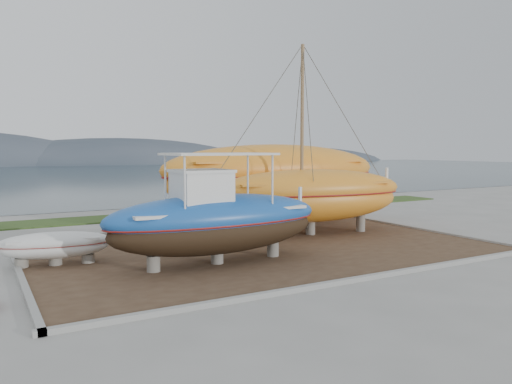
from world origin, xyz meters
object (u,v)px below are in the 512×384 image
white_dinghy (55,249)px  orange_bare_hull (275,186)px  orange_sailboat (311,141)px  blue_caique (217,209)px

white_dinghy → orange_bare_hull: bearing=30.1°
white_dinghy → orange_sailboat: bearing=13.3°
orange_sailboat → orange_bare_hull: (0.23, 3.57, -2.31)m
blue_caique → white_dinghy: size_ratio=2.16×
white_dinghy → orange_bare_hull: (11.60, 4.22, 1.51)m
blue_caique → orange_bare_hull: 9.47m
blue_caique → orange_sailboat: orange_sailboat is taller
white_dinghy → orange_bare_hull: size_ratio=0.30×
orange_sailboat → orange_bare_hull: orange_sailboat is taller
white_dinghy → orange_sailboat: orange_sailboat is taller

